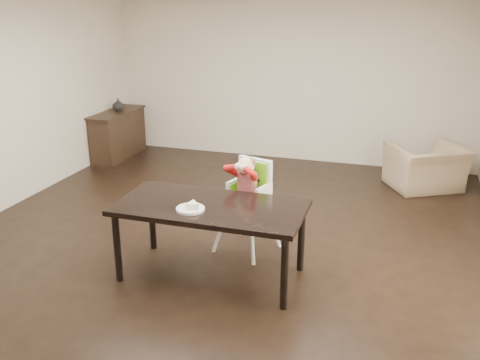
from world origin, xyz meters
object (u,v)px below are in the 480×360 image
object	(u,v)px
armchair	(427,160)
high_chair	(248,184)
sideboard	(118,134)
dining_table	(210,213)

from	to	relation	value
armchair	high_chair	bearing A→B (deg)	25.51
sideboard	armchair	bearing A→B (deg)	-0.88
dining_table	high_chair	world-z (taller)	high_chair
high_chair	sideboard	distance (m)	4.13
dining_table	high_chair	xyz separation A→B (m)	(0.18, 0.67, 0.08)
dining_table	high_chair	distance (m)	0.70
high_chair	armchair	world-z (taller)	high_chair
dining_table	high_chair	size ratio (longest dim) A/B	1.70
dining_table	sideboard	xyz separation A→B (m)	(-2.94, 3.36, -0.27)
dining_table	armchair	size ratio (longest dim) A/B	1.84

